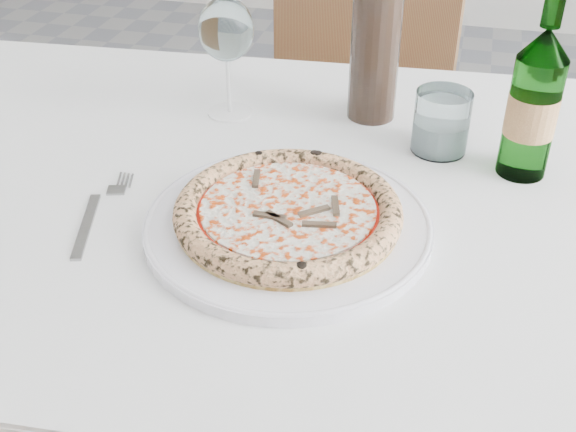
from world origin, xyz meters
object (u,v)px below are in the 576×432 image
object	(u,v)px
tumbler	(441,126)
beer_bottle	(534,104)
pizza	(288,212)
wine_glass	(226,32)
chair_far	(346,102)
plate	(288,224)
wine_bottle	(376,36)
dining_table	(305,239)

from	to	relation	value
tumbler	beer_bottle	distance (m)	0.14
pizza	tumbler	xyz separation A→B (m)	(0.16, 0.25, 0.01)
beer_bottle	wine_glass	bearing A→B (deg)	170.51
chair_far	plate	xyz separation A→B (m)	(0.07, -0.84, 0.23)
chair_far	wine_glass	world-z (taller)	wine_glass
wine_glass	wine_bottle	bearing A→B (deg)	12.42
pizza	wine_glass	xyz separation A→B (m)	(-0.17, 0.29, 0.11)
dining_table	wine_bottle	distance (m)	0.32
wine_glass	tumbler	world-z (taller)	wine_glass
chair_far	pizza	size ratio (longest dim) A/B	3.36
dining_table	beer_bottle	size ratio (longest dim) A/B	5.97
chair_far	wine_glass	bearing A→B (deg)	-99.88
dining_table	wine_glass	world-z (taller)	wine_glass
dining_table	tumbler	xyz separation A→B (m)	(0.16, 0.15, 0.12)
tumbler	beer_bottle	xyz separation A→B (m)	(0.11, -0.04, 0.06)
tumbler	wine_glass	bearing A→B (deg)	173.40
wine_bottle	wine_glass	bearing A→B (deg)	-167.58
plate	tumbler	bearing A→B (deg)	56.96
plate	wine_bottle	size ratio (longest dim) A/B	1.16
pizza	beer_bottle	size ratio (longest dim) A/B	1.07
chair_far	plate	bearing A→B (deg)	-85.11
pizza	dining_table	bearing A→B (deg)	90.00
pizza	wine_glass	size ratio (longest dim) A/B	1.49
chair_far	pizza	distance (m)	0.88
dining_table	plate	world-z (taller)	plate
dining_table	pizza	world-z (taller)	pizza
pizza	wine_glass	bearing A→B (deg)	120.31
plate	wine_bottle	world-z (taller)	wine_bottle
dining_table	beer_bottle	bearing A→B (deg)	22.20
tumbler	wine_bottle	world-z (taller)	wine_bottle
dining_table	pizza	size ratio (longest dim) A/B	5.56
pizza	wine_bottle	distance (m)	0.35
chair_far	beer_bottle	bearing A→B (deg)	-60.90
plate	wine_glass	xyz separation A→B (m)	(-0.17, 0.29, 0.12)
dining_table	plate	bearing A→B (deg)	-90.00
dining_table	beer_bottle	world-z (taller)	beer_bottle
dining_table	wine_glass	distance (m)	0.33
tumbler	pizza	bearing A→B (deg)	-123.04
dining_table	plate	size ratio (longest dim) A/B	4.38
tumbler	wine_bottle	size ratio (longest dim) A/B	0.30
beer_bottle	wine_bottle	xyz separation A→B (m)	(-0.23, 0.12, 0.03)
chair_far	tumbler	xyz separation A→B (m)	(0.23, -0.59, 0.26)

